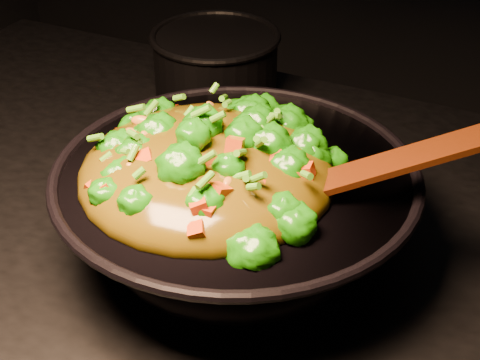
% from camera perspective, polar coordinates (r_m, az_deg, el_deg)
% --- Properties ---
extents(wok, '(0.46, 0.46, 0.11)m').
position_cam_1_polar(wok, '(0.82, -0.31, -2.64)').
color(wok, black).
rests_on(wok, stovetop).
extents(stir_fry, '(0.35, 0.35, 0.09)m').
position_cam_1_polar(stir_fry, '(0.76, -2.63, 3.16)').
color(stir_fry, '#1B7708').
rests_on(stir_fry, wok).
extents(spatula, '(0.24, 0.13, 0.10)m').
position_cam_1_polar(spatula, '(0.75, 11.90, 1.32)').
color(spatula, '#3D1A09').
rests_on(spatula, wok).
extents(back_pot, '(0.19, 0.19, 0.11)m').
position_cam_1_polar(back_pot, '(1.16, -1.90, 8.85)').
color(back_pot, black).
rests_on(back_pot, stovetop).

